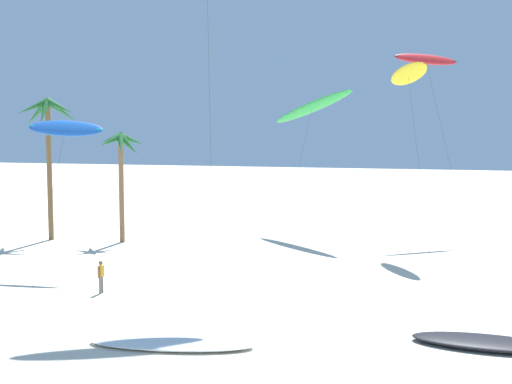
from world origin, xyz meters
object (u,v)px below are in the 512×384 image
Objects in this scene: grounded_kite_2 at (171,343)px; person_near_left at (101,275)px; flying_kite_1 at (426,59)px; flying_kite_6 at (408,74)px; flying_kite_5 at (312,107)px; palm_tree_1 at (121,152)px; palm_tree_0 at (48,124)px; flying_kite_4 at (65,128)px; grounded_kite_1 at (487,342)px.

grounded_kite_2 is 9.22m from person_near_left.
flying_kite_6 is at bearing -95.32° from flying_kite_1.
grounded_kite_2 is at bearing -105.70° from flying_kite_6.
flying_kite_1 reaches higher than flying_kite_5.
palm_tree_1 is 4.95× the size of person_near_left.
flying_kite_1 is at bearing 84.68° from flying_kite_6.
palm_tree_1 reaches higher than person_near_left.
flying_kite_5 is at bearing 92.58° from grounded_kite_2.
palm_tree_0 is 29.01m from flying_kite_1.
palm_tree_0 is 1.65× the size of grounded_kite_2.
palm_tree_0 is at bearing -157.64° from flying_kite_1.
person_near_left is (6.86, -13.79, -5.72)m from palm_tree_1.
flying_kite_6 is at bearing 74.30° from grounded_kite_2.
flying_kite_4 is 19.92m from flying_kite_5.
flying_kite_6 is at bearing -31.31° from flying_kite_5.
grounded_kite_1 is (30.49, -15.61, -8.50)m from palm_tree_0.
grounded_kite_2 is at bearing -162.12° from grounded_kite_1.
flying_kite_1 is 27.62m from flying_kite_4.
palm_tree_0 is at bearing -172.52° from palm_tree_1.
flying_kite_6 is 23.97m from person_near_left.
grounded_kite_1 is (23.04, -7.17, -8.06)m from flying_kite_4.
palm_tree_1 is 14.94m from flying_kite_5.
palm_tree_0 is 11.26m from flying_kite_4.
flying_kite_1 reaches higher than grounded_kite_2.
person_near_left is (5.07, -4.61, -7.34)m from flying_kite_4.
flying_kite_6 is at bearing 33.40° from flying_kite_4.
flying_kite_4 is at bearing -48.60° from palm_tree_0.
grounded_kite_2 is at bearing -42.07° from person_near_left.
flying_kite_1 is at bearing 17.18° from flying_kite_5.
person_near_left is at bearing -120.18° from flying_kite_1.
flying_kite_4 is 25.44m from grounded_kite_1.
grounded_kite_2 is 3.96× the size of person_near_left.
palm_tree_1 is at bearing -148.74° from flying_kite_5.
palm_tree_0 reaches higher than flying_kite_4.
flying_kite_5 is 1.78× the size of grounded_kite_2.
person_near_left is at bearing -128.43° from flying_kite_6.
grounded_kite_2 is at bearing -55.55° from palm_tree_1.
person_near_left is (-13.24, -16.68, -10.99)m from flying_kite_6.
flying_kite_5 is at bearing 57.52° from flying_kite_4.
palm_tree_0 is 1.20× the size of flying_kite_4.
flying_kite_1 is 29.98m from grounded_kite_1.
palm_tree_1 is 25.04m from grounded_kite_2.
palm_tree_0 is 28.56m from grounded_kite_2.
flying_kite_6 reaches higher than flying_kite_5.
flying_kite_4 is 22.24m from flying_kite_6.
grounded_kite_2 is (1.24, -27.50, -9.88)m from flying_kite_5.
palm_tree_0 is 0.92× the size of flying_kite_5.
flying_kite_5 is (-8.33, -2.58, -3.63)m from flying_kite_1.
grounded_kite_1 is at bearing -8.10° from person_near_left.
palm_tree_0 is at bearing 131.40° from flying_kite_4.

